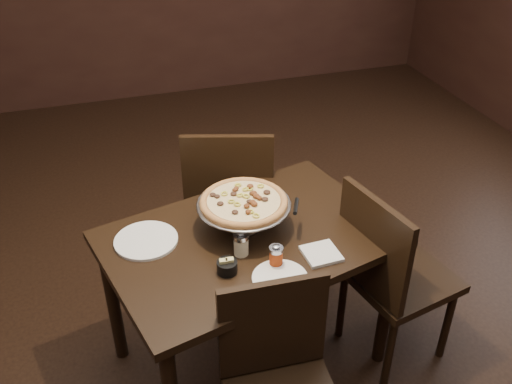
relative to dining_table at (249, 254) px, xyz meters
name	(u,v)px	position (x,y,z in m)	size (l,w,h in m)	color
room	(244,102)	(-0.01, 0.01, 0.74)	(6.04, 7.04, 2.84)	black
dining_table	(249,254)	(0.00, 0.00, 0.00)	(1.39, 1.08, 0.77)	black
pizza_stand	(244,202)	(0.00, 0.06, 0.24)	(0.41, 0.41, 0.17)	#ADACB3
parmesan_shaker	(241,243)	(-0.06, -0.11, 0.16)	(0.07, 0.07, 0.12)	beige
pepper_flake_shaker	(276,256)	(0.05, -0.22, 0.15)	(0.06, 0.06, 0.10)	#9A2E0E
packet_caddy	(227,266)	(-0.15, -0.20, 0.13)	(0.08, 0.08, 0.07)	black
napkin_stack	(321,254)	(0.25, -0.22, 0.11)	(0.15, 0.15, 0.02)	silver
plate_left	(146,240)	(-0.43, 0.09, 0.11)	(0.27, 0.27, 0.01)	white
plate_near	(280,278)	(0.04, -0.31, 0.11)	(0.22, 0.22, 0.01)	white
serving_spatula	(296,207)	(0.20, -0.03, 0.24)	(0.14, 0.14, 0.02)	#ADACB3
chair_far	(230,198)	(0.08, 0.64, -0.12)	(0.58, 0.58, 1.00)	black
chair_near	(281,384)	(-0.05, -0.58, -0.17)	(0.45, 0.45, 0.91)	black
chair_side	(389,272)	(0.64, -0.16, -0.14)	(0.54, 0.54, 0.97)	black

